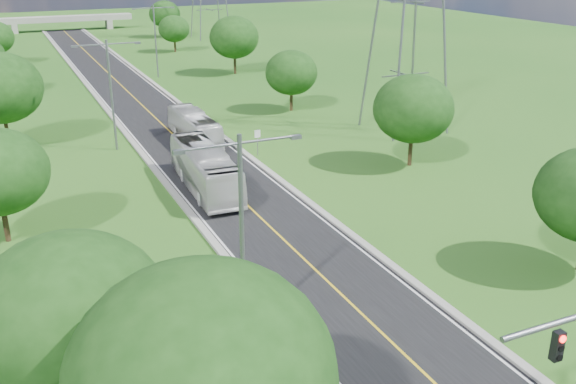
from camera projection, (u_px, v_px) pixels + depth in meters
name	position (u px, v px, depth m)	size (l,w,h in m)	color
ground	(145.00, 108.00, 74.28)	(260.00, 260.00, 0.00)	#205417
road	(134.00, 98.00, 79.36)	(8.00, 150.00, 0.06)	black
curb_left	(99.00, 100.00, 77.68)	(0.50, 150.00, 0.22)	gray
curb_right	(168.00, 94.00, 80.98)	(0.50, 150.00, 0.22)	gray
speed_limit_sign	(257.00, 138.00, 57.03)	(0.55, 0.09, 2.40)	slate
overpass	(62.00, 20.00, 141.33)	(30.00, 3.00, 3.20)	gray
streetlight_near_left	(242.00, 220.00, 29.06)	(5.90, 0.25, 10.00)	slate
streetlight_mid_left	(111.00, 86.00, 57.08)	(5.90, 0.25, 10.00)	slate
streetlight_far_right	(155.00, 35.00, 89.75)	(5.90, 0.25, 10.00)	slate
tree_la	(71.00, 316.00, 22.81)	(7.14, 7.14, 8.30)	black
tree_lc	(0.00, 88.00, 57.97)	(7.56, 7.56, 8.79)	black
tree_lf	(202.00, 376.00, 18.65)	(7.98, 7.98, 9.28)	black
tree_rb	(413.00, 109.00, 53.24)	(6.72, 6.72, 7.82)	black
tree_rc	(291.00, 73.00, 71.75)	(5.88, 5.88, 6.84)	black
tree_rd	(234.00, 37.00, 92.57)	(7.14, 7.14, 8.30)	black
tree_re	(174.00, 29.00, 112.42)	(5.46, 5.46, 6.35)	black
tree_rf	(165.00, 14.00, 130.54)	(6.30, 6.30, 7.33)	black
bus_outbound	(194.00, 127.00, 60.84)	(2.43, 10.40, 2.90)	silver
bus_inbound	(205.00, 169.00, 48.81)	(2.81, 12.01, 3.34)	silver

